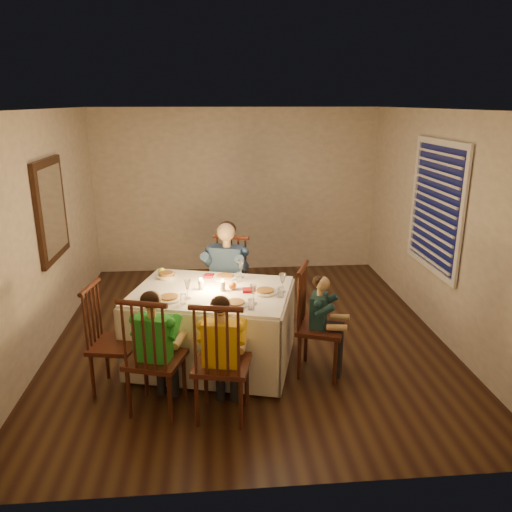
{
  "coord_description": "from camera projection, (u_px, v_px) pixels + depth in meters",
  "views": [
    {
      "loc": [
        -0.38,
        -5.44,
        2.68
      ],
      "look_at": [
        0.1,
        0.15,
        0.94
      ],
      "focal_mm": 35.0,
      "sensor_mm": 36.0,
      "label": 1
    }
  ],
  "objects": [
    {
      "name": "wall_mirror",
      "position": [
        51.0,
        210.0,
        5.66
      ],
      "size": [
        0.06,
        0.95,
        1.15
      ],
      "color": "black",
      "rests_on": "wall_left"
    },
    {
      "name": "dining_table",
      "position": [
        212.0,
        312.0,
        5.16
      ],
      "size": [
        1.84,
        1.53,
        0.81
      ],
      "rotation": [
        0.0,
        0.0,
        -0.26
      ],
      "color": "white",
      "rests_on": "ground"
    },
    {
      "name": "chair_adult",
      "position": [
        228.0,
        328.0,
        6.15
      ],
      "size": [
        0.59,
        0.57,
        1.14
      ],
      "primitive_type": null,
      "rotation": [
        0.0,
        0.0,
        -0.32
      ],
      "color": "#35160E",
      "rests_on": "ground"
    },
    {
      "name": "child_yellow",
      "position": [
        223.0,
        415.0,
        4.46
      ],
      "size": [
        0.47,
        0.44,
        1.15
      ],
      "primitive_type": null,
      "rotation": [
        0.0,
        0.0,
        2.93
      ],
      "color": "gold",
      "rests_on": "ground"
    },
    {
      "name": "child_teal",
      "position": [
        319.0,
        372.0,
        5.17
      ],
      "size": [
        0.42,
        0.43,
        1.05
      ],
      "primitive_type": null,
      "rotation": [
        0.0,
        0.0,
        1.22
      ],
      "color": "#18383E",
      "rests_on": "ground"
    },
    {
      "name": "setting_teal",
      "position": [
        265.0,
        292.0,
        5.02
      ],
      "size": [
        0.32,
        0.32,
        0.02
      ],
      "primitive_type": "cylinder",
      "rotation": [
        0.0,
        0.0,
        -0.26
      ],
      "color": "white",
      "rests_on": "dining_table"
    },
    {
      "name": "child_green",
      "position": [
        159.0,
        409.0,
        4.55
      ],
      "size": [
        0.5,
        0.47,
        1.16
      ],
      "primitive_type": null,
      "rotation": [
        0.0,
        0.0,
        2.84
      ],
      "color": "green",
      "rests_on": "ground"
    },
    {
      "name": "wall_right",
      "position": [
        441.0,
        225.0,
        5.8
      ],
      "size": [
        0.02,
        5.0,
        2.6
      ],
      "primitive_type": "cube",
      "color": "beige",
      "rests_on": "ground"
    },
    {
      "name": "candle_right",
      "position": [
        223.0,
        286.0,
        5.06
      ],
      "size": [
        0.06,
        0.06,
        0.1
      ],
      "primitive_type": "cylinder",
      "color": "silver",
      "rests_on": "dining_table"
    },
    {
      "name": "chair_end",
      "position": [
        319.0,
        372.0,
        5.17
      ],
      "size": [
        0.58,
        0.59,
        1.14
      ],
      "primitive_type": null,
      "rotation": [
        0.0,
        0.0,
        1.22
      ],
      "color": "#35160E",
      "rests_on": "ground"
    },
    {
      "name": "ground",
      "position": [
        248.0,
        334.0,
        6.0
      ],
      "size": [
        5.0,
        5.0,
        0.0
      ],
      "primitive_type": "plane",
      "color": "black",
      "rests_on": "ground"
    },
    {
      "name": "serving_bowl",
      "position": [
        166.0,
        276.0,
        5.42
      ],
      "size": [
        0.21,
        0.21,
        0.05
      ],
      "primitive_type": "imported",
      "rotation": [
        0.0,
        0.0,
        -0.05
      ],
      "color": "white",
      "rests_on": "dining_table"
    },
    {
      "name": "orange_fruit",
      "position": [
        232.0,
        286.0,
        5.1
      ],
      "size": [
        0.08,
        0.08,
        0.08
      ],
      "primitive_type": "sphere",
      "color": "orange",
      "rests_on": "dining_table"
    },
    {
      "name": "wall_back",
      "position": [
        237.0,
        191.0,
        7.99
      ],
      "size": [
        4.5,
        0.02,
        2.6
      ],
      "primitive_type": "cube",
      "color": "beige",
      "rests_on": "ground"
    },
    {
      "name": "chair_near_right",
      "position": [
        223.0,
        415.0,
        4.46
      ],
      "size": [
        0.55,
        0.53,
        1.14
      ],
      "primitive_type": null,
      "rotation": [
        0.0,
        0.0,
        2.93
      ],
      "color": "#35160E",
      "rests_on": "ground"
    },
    {
      "name": "setting_yellow",
      "position": [
        235.0,
        304.0,
        4.72
      ],
      "size": [
        0.32,
        0.32,
        0.02
      ],
      "primitive_type": "cylinder",
      "rotation": [
        0.0,
        0.0,
        -0.26
      ],
      "color": "white",
      "rests_on": "dining_table"
    },
    {
      "name": "candle_left",
      "position": [
        201.0,
        285.0,
        5.09
      ],
      "size": [
        0.06,
        0.06,
        0.1
      ],
      "primitive_type": "cylinder",
      "color": "silver",
      "rests_on": "dining_table"
    },
    {
      "name": "setting_green",
      "position": [
        169.0,
        298.0,
        4.85
      ],
      "size": [
        0.32,
        0.32,
        0.02
      ],
      "primitive_type": "cylinder",
      "rotation": [
        0.0,
        0.0,
        -0.26
      ],
      "color": "white",
      "rests_on": "dining_table"
    },
    {
      "name": "ceiling",
      "position": [
        247.0,
        109.0,
        5.23
      ],
      "size": [
        5.0,
        5.0,
        0.0
      ],
      "primitive_type": "plane",
      "color": "white",
      "rests_on": "wall_back"
    },
    {
      "name": "squash",
      "position": [
        162.0,
        272.0,
        5.5
      ],
      "size": [
        0.09,
        0.09,
        0.09
      ],
      "primitive_type": "sphere",
      "color": "#F7F441",
      "rests_on": "dining_table"
    },
    {
      "name": "wall_left",
      "position": [
        42.0,
        234.0,
        5.43
      ],
      "size": [
        0.02,
        5.0,
        2.6
      ],
      "primitive_type": "cube",
      "color": "beige",
      "rests_on": "ground"
    },
    {
      "name": "window_blinds",
      "position": [
        435.0,
        207.0,
        5.83
      ],
      "size": [
        0.07,
        1.34,
        1.54
      ],
      "color": "black",
      "rests_on": "wall_right"
    },
    {
      "name": "setting_adult",
      "position": [
        225.0,
        277.0,
        5.43
      ],
      "size": [
        0.32,
        0.32,
        0.02
      ],
      "primitive_type": "cylinder",
      "rotation": [
        0.0,
        0.0,
        -0.26
      ],
      "color": "white",
      "rests_on": "dining_table"
    },
    {
      "name": "adult",
      "position": [
        228.0,
        328.0,
        6.15
      ],
      "size": [
        0.63,
        0.61,
        1.34
      ],
      "primitive_type": null,
      "rotation": [
        0.0,
        0.0,
        -0.32
      ],
      "color": "navy",
      "rests_on": "ground"
    },
    {
      "name": "chair_extra",
      "position": [
        119.0,
        388.0,
        4.87
      ],
      "size": [
        0.49,
        0.51,
        1.07
      ],
      "primitive_type": null,
      "rotation": [
        0.0,
        0.0,
        1.39
      ],
      "color": "#35160E",
      "rests_on": "ground"
    },
    {
      "name": "chair_near_left",
      "position": [
        159.0,
        409.0,
        4.55
      ],
      "size": [
        0.58,
        0.56,
        1.14
      ],
      "primitive_type": null,
      "rotation": [
        0.0,
        0.0,
        2.84
      ],
      "color": "#35160E",
      "rests_on": "ground"
    }
  ]
}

